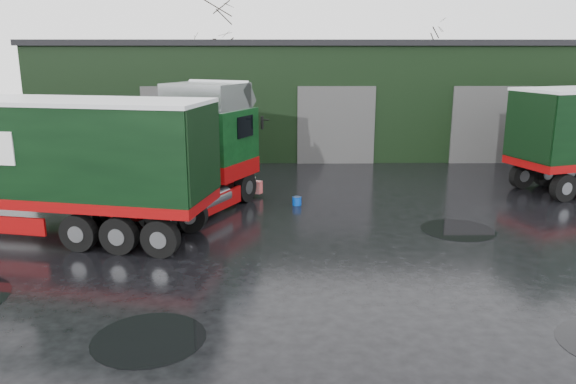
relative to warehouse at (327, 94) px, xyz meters
The scene contains 8 objects.
ground 20.35m from the warehouse, 95.71° to the right, with size 100.00×100.00×0.00m, color black.
warehouse is the anchor object (origin of this frame).
hero_tractor 16.83m from the warehouse, 112.75° to the right, with size 3.18×7.48×4.65m, color black, non-canonical shape.
wash_bucket 14.71m from the warehouse, 98.97° to the right, with size 0.34×0.34×0.32m, color #0736A3.
tree_back_a 12.90m from the warehouse, 128.66° to the left, with size 4.40×4.40×9.50m, color black, non-canonical shape.
tree_back_b 12.82m from the warehouse, 51.34° to the left, with size 4.40×4.40×7.50m, color black, non-canonical shape.
puddle_0 25.33m from the warehouse, 102.83° to the right, with size 2.36×2.36×0.01m, color black.
puddle_1 17.93m from the warehouse, 80.16° to the right, with size 2.45×2.45×0.01m, color black.
Camera 1 is at (-0.83, -15.00, 5.78)m, focal length 35.00 mm.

